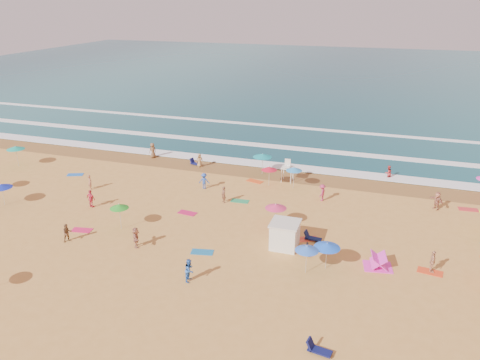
% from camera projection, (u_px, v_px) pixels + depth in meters
% --- Properties ---
extents(ground, '(220.00, 220.00, 0.00)m').
position_uv_depth(ground, '(214.00, 219.00, 40.86)').
color(ground, gold).
rests_on(ground, ground).
extents(ocean, '(220.00, 140.00, 0.18)m').
position_uv_depth(ocean, '(337.00, 75.00, 115.10)').
color(ocean, '#0C4756').
rests_on(ocean, ground).
extents(wet_sand, '(220.00, 220.00, 0.00)m').
position_uv_depth(wet_sand, '(255.00, 172.00, 51.90)').
color(wet_sand, olive).
rests_on(wet_sand, ground).
extents(surf_foam, '(200.00, 18.70, 0.05)m').
position_uv_depth(surf_foam, '(275.00, 148.00, 59.66)').
color(surf_foam, white).
rests_on(surf_foam, ground).
extents(cabana, '(2.00, 2.00, 2.00)m').
position_uv_depth(cabana, '(285.00, 235.00, 36.01)').
color(cabana, silver).
rests_on(cabana, ground).
extents(cabana_roof, '(2.20, 2.20, 0.12)m').
position_uv_depth(cabana_roof, '(285.00, 223.00, 35.62)').
color(cabana_roof, silver).
rests_on(cabana_roof, cabana).
extents(bicycle, '(1.06, 1.82, 0.91)m').
position_uv_depth(bicycle, '(308.00, 247.00, 35.39)').
color(bicycle, black).
rests_on(bicycle, ground).
extents(lifeguard_stand, '(1.20, 1.20, 2.10)m').
position_uv_depth(lifeguard_stand, '(287.00, 172.00, 48.84)').
color(lifeguard_stand, white).
rests_on(lifeguard_stand, ground).
extents(beach_umbrellas, '(60.80, 29.76, 0.83)m').
position_uv_depth(beach_umbrellas, '(235.00, 197.00, 40.10)').
color(beach_umbrellas, '#FA37C1').
rests_on(beach_umbrellas, ground).
extents(loungers, '(53.98, 26.93, 0.34)m').
position_uv_depth(loungers, '(273.00, 243.00, 36.62)').
color(loungers, '#0E144A').
rests_on(loungers, ground).
extents(towels, '(41.58, 24.76, 0.03)m').
position_uv_depth(towels, '(219.00, 219.00, 40.79)').
color(towels, '#DF1B58').
rests_on(towels, ground).
extents(popup_tents, '(11.15, 8.48, 1.20)m').
position_uv_depth(popup_tents, '(441.00, 248.00, 34.98)').
color(popup_tents, '#FE38CF').
rests_on(popup_tents, ground).
extents(beachgoers, '(43.43, 25.41, 2.08)m').
position_uv_depth(beachgoers, '(218.00, 198.00, 43.16)').
color(beachgoers, '#A0644A').
rests_on(beachgoers, ground).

